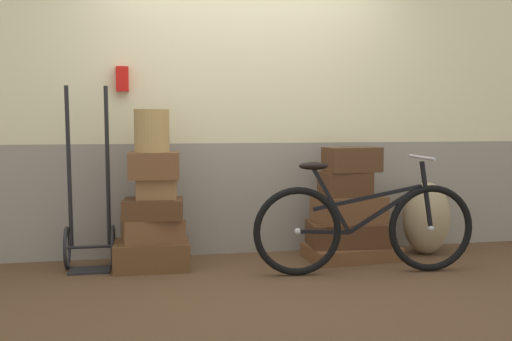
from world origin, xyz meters
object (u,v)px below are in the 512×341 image
at_px(suitcase_1, 153,229).
at_px(suitcase_5, 351,252).
at_px(suitcase_8, 345,184).
at_px(wicker_basket, 152,131).
at_px(burlap_sack, 426,218).
at_px(suitcase_3, 157,188).
at_px(suitcase_0, 152,255).
at_px(suitcase_2, 153,209).
at_px(bicycle, 364,227).
at_px(suitcase_7, 349,209).
at_px(luggage_trolley, 90,229).
at_px(suitcase_4, 154,165).
at_px(suitcase_6, 347,234).
at_px(suitcase_9, 352,159).

xyz_separation_m(suitcase_1, suitcase_5, (1.63, -0.02, -0.25)).
height_order(suitcase_8, wicker_basket, wicker_basket).
bearing_deg(burlap_sack, suitcase_3, -179.41).
bearing_deg(suitcase_3, suitcase_0, -147.08).
xyz_separation_m(suitcase_2, suitcase_5, (1.62, -0.01, -0.41)).
relative_size(suitcase_3, suitcase_8, 0.78).
distance_m(suitcase_8, wicker_basket, 1.63).
xyz_separation_m(suitcase_5, wicker_basket, (-1.62, 0.01, 1.02)).
distance_m(suitcase_5, bicycle, 0.56).
height_order(suitcase_2, suitcase_8, suitcase_8).
distance_m(suitcase_7, burlap_sack, 0.72).
relative_size(suitcase_5, suitcase_8, 1.88).
bearing_deg(wicker_basket, luggage_trolley, 170.19).
relative_size(suitcase_0, wicker_basket, 1.76).
bearing_deg(suitcase_0, suitcase_5, 1.91).
relative_size(suitcase_1, suitcase_8, 1.18).
bearing_deg(suitcase_2, suitcase_4, -39.18).
distance_m(suitcase_7, suitcase_8, 0.21).
bearing_deg(suitcase_6, suitcase_9, 2.46).
xyz_separation_m(wicker_basket, luggage_trolley, (-0.48, 0.08, -0.76)).
height_order(suitcase_2, suitcase_4, suitcase_4).
relative_size(luggage_trolley, burlap_sack, 2.27).
bearing_deg(suitcase_3, wicker_basket, -152.88).
distance_m(suitcase_0, suitcase_7, 1.65).
relative_size(suitcase_4, suitcase_9, 0.88).
height_order(suitcase_0, suitcase_1, suitcase_1).
xyz_separation_m(suitcase_1, suitcase_8, (1.58, 0.00, 0.32)).
relative_size(suitcase_0, suitcase_1, 1.25).
bearing_deg(luggage_trolley, suitcase_4, -11.39).
xyz_separation_m(suitcase_5, bicycle, (-0.07, -0.47, 0.30)).
xyz_separation_m(suitcase_3, luggage_trolley, (-0.52, 0.07, -0.31)).
bearing_deg(suitcase_1, suitcase_5, -7.17).
distance_m(suitcase_7, bicycle, 0.50).
bearing_deg(suitcase_8, bicycle, -96.12).
xyz_separation_m(suitcase_5, suitcase_8, (-0.05, 0.03, 0.57)).
relative_size(suitcase_0, suitcase_6, 0.91).
bearing_deg(suitcase_0, suitcase_8, 2.87).
bearing_deg(suitcase_0, suitcase_1, 69.71).
relative_size(suitcase_4, suitcase_6, 0.60).
height_order(suitcase_0, suitcase_7, suitcase_7).
bearing_deg(suitcase_7, burlap_sack, -4.65).
height_order(suitcase_1, suitcase_3, suitcase_3).
distance_m(suitcase_4, suitcase_6, 1.69).
relative_size(suitcase_6, luggage_trolley, 0.45).
distance_m(wicker_basket, burlap_sack, 2.45).
distance_m(suitcase_3, suitcase_6, 1.61).
height_order(suitcase_0, luggage_trolley, luggage_trolley).
distance_m(suitcase_9, burlap_sack, 0.87).
relative_size(suitcase_1, burlap_sack, 0.74).
xyz_separation_m(suitcase_1, suitcase_2, (0.01, -0.02, 0.17)).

